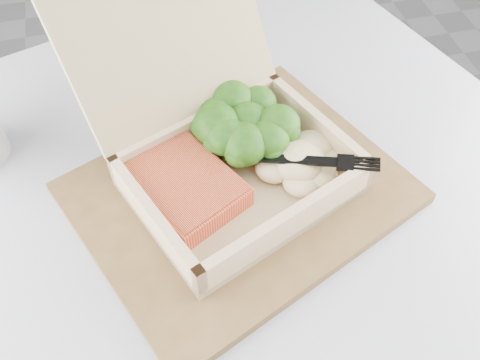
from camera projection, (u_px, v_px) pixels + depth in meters
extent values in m
plane|color=#9C9BA1|center=(433.00, 244.00, 1.34)|extent=(4.00, 4.00, 0.00)
cylinder|color=black|center=(238.00, 333.00, 0.85)|extent=(0.07, 0.07, 0.67)
cube|color=#9D9EA6|center=(237.00, 206.00, 0.58)|extent=(0.90, 0.90, 0.03)
cube|color=brown|center=(239.00, 193.00, 0.56)|extent=(0.39, 0.36, 0.01)
cube|color=tan|center=(241.00, 184.00, 0.55)|extent=(0.26, 0.23, 0.01)
cube|color=tan|center=(155.00, 223.00, 0.50)|extent=(0.07, 0.16, 0.04)
cube|color=tan|center=(317.00, 130.00, 0.57)|extent=(0.07, 0.16, 0.04)
cube|color=tan|center=(290.00, 225.00, 0.50)|extent=(0.20, 0.09, 0.04)
cube|color=tan|center=(199.00, 129.00, 0.58)|extent=(0.20, 0.09, 0.04)
cube|color=tan|center=(168.00, 40.00, 0.53)|extent=(0.23, 0.16, 0.15)
cube|color=#FC5231|center=(185.00, 186.00, 0.53)|extent=(0.13, 0.14, 0.02)
ellipsoid|color=beige|center=(299.00, 161.00, 0.54)|extent=(0.09, 0.08, 0.03)
cube|color=black|center=(235.00, 153.00, 0.54)|extent=(0.10, 0.05, 0.01)
cube|color=black|center=(309.00, 162.00, 0.53)|extent=(0.05, 0.04, 0.01)
cube|color=silver|center=(184.00, 100.00, 0.65)|extent=(0.10, 0.16, 0.00)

